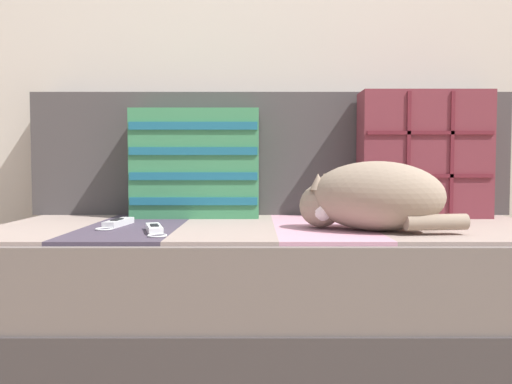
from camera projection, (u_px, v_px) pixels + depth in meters
ground_plane at (277, 359)px, 1.39m from camera, size 14.00×14.00×0.00m
couch at (276, 283)px, 1.53m from camera, size 1.74×0.81×0.36m
sofa_backrest at (273, 154)px, 1.84m from camera, size 1.71×0.14×0.44m
throw_pillow_quilted at (426, 155)px, 1.69m from camera, size 0.43×0.14×0.43m
throw_pillow_striped at (198, 164)px, 1.70m from camera, size 0.43×0.14×0.37m
sleeping_cat at (371, 198)px, 1.34m from camera, size 0.42×0.33×0.19m
game_remote_near at (157, 229)px, 1.31m from camera, size 0.09×0.19×0.02m
game_remote_far at (120, 223)px, 1.46m from camera, size 0.07×0.21×0.02m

